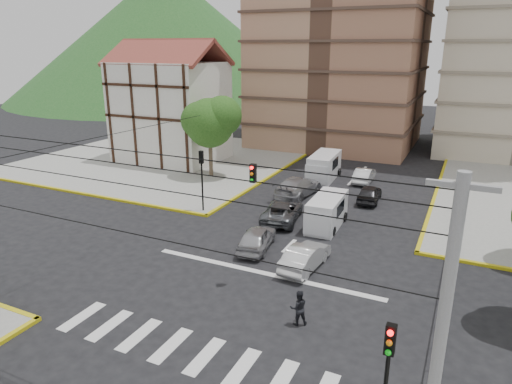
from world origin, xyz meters
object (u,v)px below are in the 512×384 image
Objects in this scene: traffic_light_nw at (202,171)px; car_silver_front_left at (257,238)px; van_right_lane at (326,213)px; pedestrian_crosswalk at (298,308)px; van_left_lane at (323,167)px; traffic_light_se at (387,371)px; car_white_front_right at (305,256)px.

car_silver_front_left is at bearing -32.74° from traffic_light_nw.
van_right_lane is 2.88× the size of pedestrian_crosswalk.
traffic_light_nw reaches higher than van_right_lane.
van_left_lane is (-3.61, 10.93, 0.12)m from van_right_lane.
pedestrian_crosswalk is (2.24, -11.21, -0.20)m from van_right_lane.
van_right_lane is 11.43m from pedestrian_crosswalk.
traffic_light_se is 18.05m from van_right_lane.
pedestrian_crosswalk is at bearing 111.00° from car_white_front_right.
van_right_lane is 5.68m from car_silver_front_left.
car_silver_front_left reaches higher than car_white_front_right.
pedestrian_crosswalk is (5.85, -22.14, -0.32)m from van_left_lane.
car_silver_front_left is (0.93, -15.93, -0.43)m from van_left_lane.
traffic_light_se reaches higher than car_white_front_right.
traffic_light_nw is at bearing -41.94° from car_silver_front_left.
van_right_lane is at bearing -111.41° from pedestrian_crosswalk.
van_right_lane is (-6.73, 16.61, -2.12)m from traffic_light_se.
pedestrian_crosswalk reaches higher than car_white_front_right.
pedestrian_crosswalk is (11.11, -10.19, -2.31)m from traffic_light_nw.
traffic_light_se is at bearing 119.80° from car_silver_front_left.
car_white_front_right is 5.33m from pedestrian_crosswalk.
traffic_light_nw is 1.08× the size of car_white_front_right.
van_left_lane is 22.90m from pedestrian_crosswalk.
car_silver_front_left is at bearing -13.14° from car_white_front_right.
car_white_front_right is at bearing 119.64° from traffic_light_se.
van_right_lane is at bearing -75.01° from van_left_lane.
car_silver_front_left is 2.53× the size of pedestrian_crosswalk.
traffic_light_se is 0.85× the size of van_left_lane.
van_right_lane is at bearing -78.32° from car_white_front_right.
traffic_light_se and traffic_light_nw have the same top height.
traffic_light_se is at bearing -72.71° from van_left_lane.
traffic_light_nw is 9.18m from van_right_lane.
traffic_light_nw is 15.25m from pedestrian_crosswalk.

